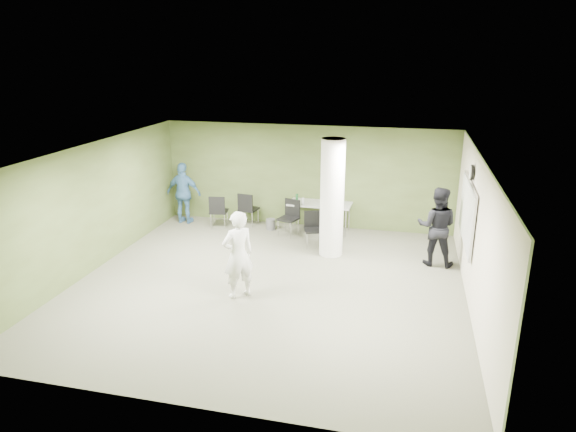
% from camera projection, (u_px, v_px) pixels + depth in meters
% --- Properties ---
extents(floor, '(8.00, 8.00, 0.00)m').
position_uv_depth(floor, '(269.00, 285.00, 10.77)').
color(floor, '#4A4B3B').
rests_on(floor, ground).
extents(ceiling, '(8.00, 8.00, 0.00)m').
position_uv_depth(ceiling, '(267.00, 153.00, 9.91)').
color(ceiling, white).
rests_on(ceiling, wall_back).
extents(wall_back, '(8.00, 2.80, 0.02)m').
position_uv_depth(wall_back, '(307.00, 176.00, 14.04)').
color(wall_back, '#424F25').
rests_on(wall_back, floor).
extents(wall_left, '(0.02, 8.00, 2.80)m').
position_uv_depth(wall_left, '(92.00, 208.00, 11.22)').
color(wall_left, '#424F25').
rests_on(wall_left, floor).
extents(wall_right_cream, '(0.02, 8.00, 2.80)m').
position_uv_depth(wall_right_cream, '(477.00, 237.00, 9.46)').
color(wall_right_cream, beige).
rests_on(wall_right_cream, floor).
extents(column, '(0.56, 0.56, 2.80)m').
position_uv_depth(column, '(332.00, 198.00, 11.97)').
color(column, silver).
rests_on(column, floor).
extents(whiteboard, '(0.05, 2.30, 1.30)m').
position_uv_depth(whiteboard, '(467.00, 213.00, 10.55)').
color(whiteboard, silver).
rests_on(whiteboard, wall_right_cream).
extents(wall_clock, '(0.06, 0.32, 0.32)m').
position_uv_depth(wall_clock, '(472.00, 172.00, 10.29)').
color(wall_clock, black).
rests_on(wall_clock, wall_right_cream).
extents(folding_table, '(1.70, 0.79, 1.05)m').
position_uv_depth(folding_table, '(319.00, 205.00, 13.72)').
color(folding_table, '#979792').
rests_on(folding_table, floor).
extents(wastebasket, '(0.25, 0.25, 0.29)m').
position_uv_depth(wastebasket, '(271.00, 224.00, 14.05)').
color(wastebasket, '#4C4C4C').
rests_on(wastebasket, floor).
extents(chair_back_left, '(0.52, 0.52, 0.92)m').
position_uv_depth(chair_back_left, '(218.00, 209.00, 14.06)').
color(chair_back_left, black).
rests_on(chair_back_left, floor).
extents(chair_back_right, '(0.53, 0.53, 0.94)m').
position_uv_depth(chair_back_right, '(247.00, 207.00, 14.23)').
color(chair_back_right, black).
rests_on(chair_back_right, floor).
extents(chair_table_left, '(0.59, 0.59, 0.95)m').
position_uv_depth(chair_table_left, '(290.00, 215.00, 13.55)').
color(chair_table_left, black).
rests_on(chair_table_left, floor).
extents(chair_table_right, '(0.55, 0.55, 0.87)m').
position_uv_depth(chair_table_right, '(313.00, 226.00, 12.82)').
color(chair_table_right, black).
rests_on(chair_table_right, floor).
extents(woman_white, '(0.76, 0.76, 1.78)m').
position_uv_depth(woman_white, '(238.00, 255.00, 9.99)').
color(woman_white, silver).
rests_on(woman_white, floor).
extents(man_black, '(0.95, 0.77, 1.82)m').
position_uv_depth(man_black, '(437.00, 227.00, 11.53)').
color(man_black, black).
rests_on(man_black, floor).
extents(man_blue, '(1.04, 0.47, 1.73)m').
position_uv_depth(man_blue, '(184.00, 193.00, 14.40)').
color(man_blue, '#3C6995').
rests_on(man_blue, floor).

